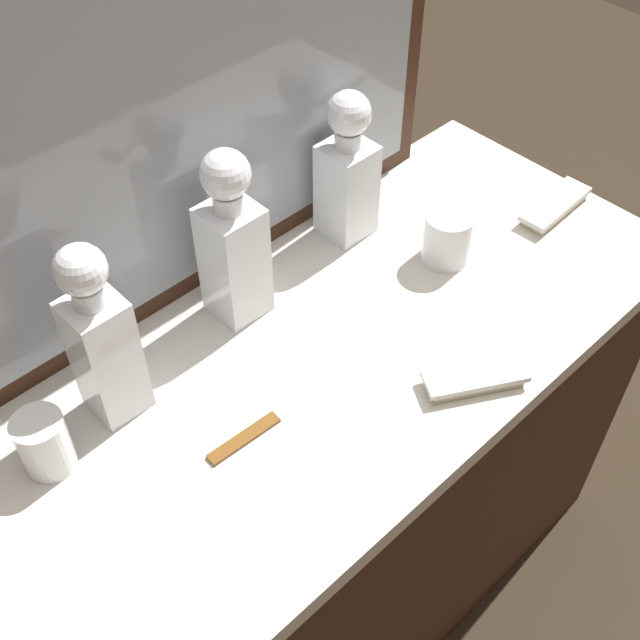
% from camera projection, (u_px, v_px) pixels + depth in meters
% --- Properties ---
extents(ground_plane, '(6.00, 6.00, 0.00)m').
position_uv_depth(ground_plane, '(320.00, 590.00, 1.85)').
color(ground_plane, '#2D2319').
extents(dresser, '(1.30, 0.56, 0.82)m').
position_uv_depth(dresser, '(320.00, 495.00, 1.55)').
color(dresser, '#381E11').
rests_on(dresser, ground_plane).
extents(dresser_mirror, '(0.97, 0.03, 0.71)m').
position_uv_depth(dresser_mirror, '(190.00, 85.00, 1.12)').
color(dresser_mirror, '#381E11').
rests_on(dresser_mirror, dresser).
extents(crystal_decanter_rear, '(0.08, 0.08, 0.30)m').
position_uv_depth(crystal_decanter_rear, '(104.00, 348.00, 1.10)').
color(crystal_decanter_rear, white).
rests_on(crystal_decanter_rear, dresser).
extents(crystal_decanter_left, '(0.08, 0.08, 0.28)m').
position_uv_depth(crystal_decanter_left, '(347.00, 179.00, 1.37)').
color(crystal_decanter_left, white).
rests_on(crystal_decanter_left, dresser).
extents(crystal_decanter_front, '(0.08, 0.08, 0.30)m').
position_uv_depth(crystal_decanter_front, '(233.00, 251.00, 1.23)').
color(crystal_decanter_front, white).
rests_on(crystal_decanter_front, dresser).
extents(crystal_tumbler_left, '(0.08, 0.08, 0.09)m').
position_uv_depth(crystal_tumbler_left, '(447.00, 239.00, 1.37)').
color(crystal_tumbler_left, white).
rests_on(crystal_tumbler_left, dresser).
extents(crystal_tumbler_far_left, '(0.07, 0.07, 0.09)m').
position_uv_depth(crystal_tumbler_far_left, '(45.00, 445.00, 1.09)').
color(crystal_tumbler_far_left, white).
rests_on(crystal_tumbler_far_left, dresser).
extents(silver_brush_right, '(0.17, 0.06, 0.02)m').
position_uv_depth(silver_brush_right, '(555.00, 207.00, 1.48)').
color(silver_brush_right, '#B7A88C').
rests_on(silver_brush_right, dresser).
extents(silver_brush_far_right, '(0.16, 0.12, 0.02)m').
position_uv_depth(silver_brush_far_right, '(475.00, 379.00, 1.20)').
color(silver_brush_far_right, '#B7A88C').
rests_on(silver_brush_far_right, dresser).
extents(tortoiseshell_comb, '(0.12, 0.03, 0.01)m').
position_uv_depth(tortoiseshell_comb, '(244.00, 438.00, 1.14)').
color(tortoiseshell_comb, brown).
rests_on(tortoiseshell_comb, dresser).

